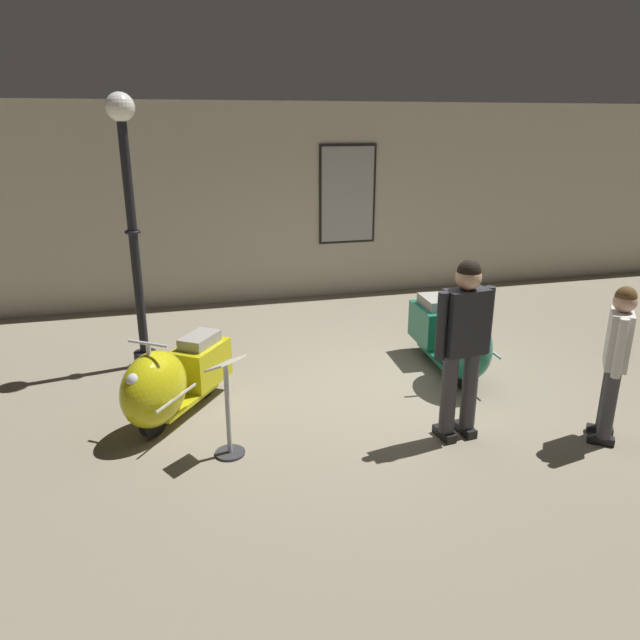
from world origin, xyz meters
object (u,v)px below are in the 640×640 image
Objects in this scene: scooter_1 at (454,339)px; visitor_0 at (616,354)px; visitor_1 at (463,339)px; info_stanchion at (228,416)px; lamppost at (131,212)px; scooter_0 at (170,382)px.

visitor_0 is at bearing 26.49° from scooter_1.
visitor_1 is 1.83× the size of info_stanchion.
lamppost is 3.35× the size of info_stanchion.
visitor_1 is (2.97, -2.66, -0.91)m from lamppost.
scooter_1 is 1.15× the size of visitor_0.
lamppost reaches higher than visitor_0.
lamppost reaches higher than scooter_1.
scooter_0 is at bearing 62.10° from visitor_1.
visitor_0 is (4.04, -1.44, 0.45)m from scooter_0.
scooter_1 is (3.30, 0.30, 0.04)m from scooter_0.
info_stanchion is (0.79, -2.42, -1.54)m from lamppost.
lamppost reaches higher than scooter_0.
scooter_0 is 0.48× the size of lamppost.
scooter_1 is 3.02m from info_stanchion.
info_stanchion is (-2.81, -1.10, -0.08)m from scooter_1.
scooter_0 is at bearing -81.07° from scooter_1.
lamppost is 4.09m from visitor_1.
visitor_0 is (4.33, -3.06, -1.05)m from lamppost.
visitor_0 is (0.73, -1.74, 0.41)m from scooter_1.
visitor_1 reaches higher than info_stanchion.
info_stanchion is at bearing 26.57° from visitor_0.
info_stanchion is at bearing 67.43° from scooter_0.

